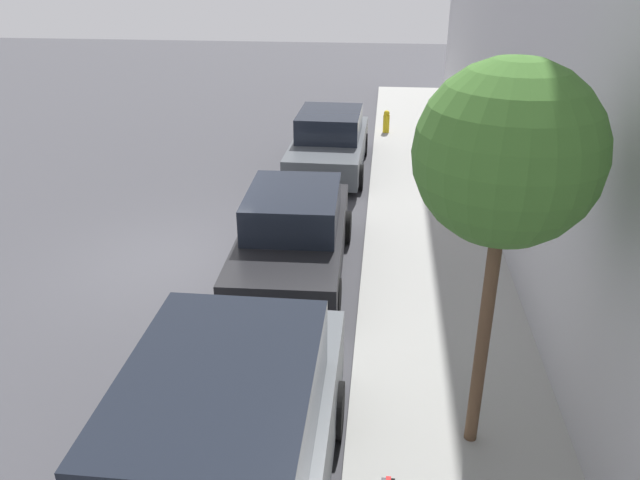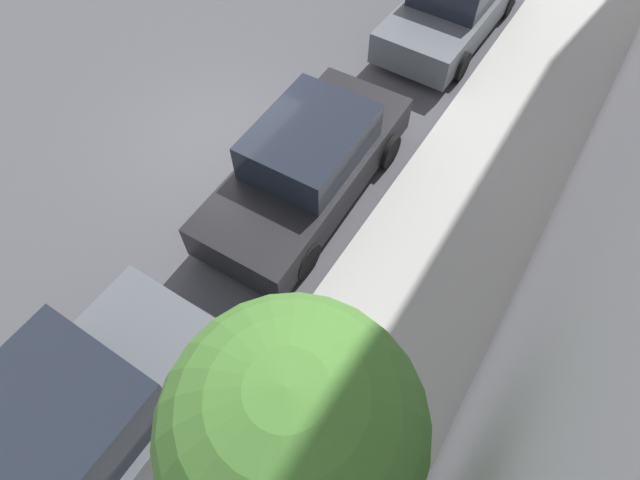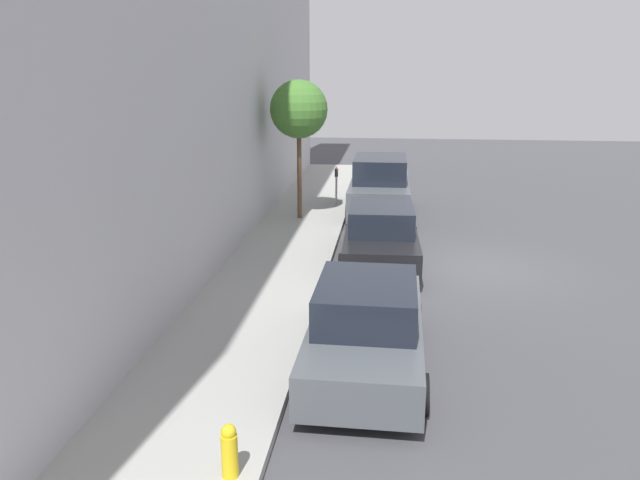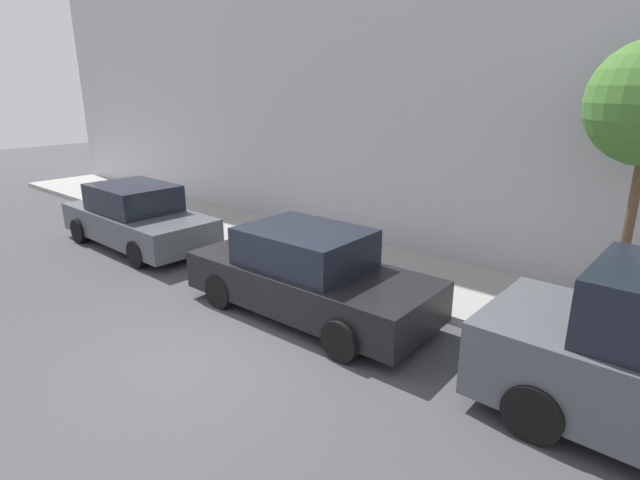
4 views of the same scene
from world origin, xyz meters
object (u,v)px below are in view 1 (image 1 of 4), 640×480
Objects in this scene: parked_suv_nearest at (225,459)px; parked_sedan_third at (329,143)px; parked_sedan_second at (293,235)px; fire_hydrant at (386,121)px; street_tree at (508,156)px.

parked_sedan_third is at bearing 90.17° from parked_suv_nearest.
parked_sedan_second and parked_sedan_third have the same top height.
fire_hydrant is at bearing 65.90° from parked_sedan_third.
parked_suv_nearest is 1.10× the size of street_tree.
parked_suv_nearest is 6.96× the size of fire_hydrant.
fire_hydrant is at bearing 94.76° from street_tree.
street_tree is at bearing -75.55° from parked_sedan_third.
fire_hydrant is at bearing 84.42° from parked_suv_nearest.
parked_sedan_third reaches higher than fire_hydrant.
parked_suv_nearest is 5.62m from parked_sedan_second.
parked_suv_nearest is at bearing -89.83° from parked_sedan_third.
street_tree is at bearing -57.23° from parked_sedan_second.
street_tree is (2.58, -10.03, 2.88)m from parked_sedan_third.
parked_sedan_second is 9.27m from fire_hydrant.
parked_sedan_second is at bearing 122.77° from street_tree.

